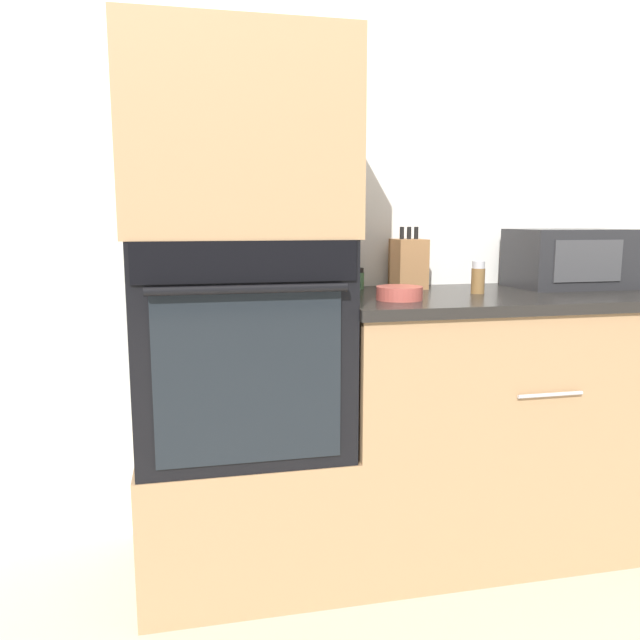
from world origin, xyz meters
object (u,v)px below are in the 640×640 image
(condiment_jar_far, at_px, (478,278))
(wall_oven, at_px, (239,341))
(bowl, at_px, (399,293))
(condiment_jar_near, at_px, (357,279))
(knife_block, at_px, (408,263))
(microwave, at_px, (571,258))
(condiment_jar_mid, at_px, (350,282))

(condiment_jar_far, bearing_deg, wall_oven, 179.93)
(bowl, height_order, condiment_jar_near, condiment_jar_near)
(wall_oven, xyz_separation_m, knife_block, (0.65, 0.21, 0.23))
(knife_block, distance_m, condiment_jar_near, 0.20)
(condiment_jar_far, bearing_deg, microwave, 14.61)
(microwave, height_order, condiment_jar_far, microwave)
(bowl, xyz_separation_m, condiment_jar_near, (-0.05, 0.33, 0.02))
(knife_block, bearing_deg, wall_oven, -161.91)
(condiment_jar_mid, bearing_deg, wall_oven, -157.25)
(condiment_jar_far, bearing_deg, condiment_jar_near, 148.06)
(condiment_jar_mid, bearing_deg, condiment_jar_near, 51.34)
(condiment_jar_near, bearing_deg, condiment_jar_far, -31.94)
(wall_oven, height_order, condiment_jar_near, wall_oven)
(wall_oven, height_order, knife_block, knife_block)
(bowl, bearing_deg, condiment_jar_near, 97.91)
(wall_oven, bearing_deg, condiment_jar_far, -0.07)
(condiment_jar_near, relative_size, condiment_jar_mid, 1.25)
(knife_block, relative_size, bowl, 1.52)
(microwave, distance_m, condiment_jar_mid, 0.85)
(knife_block, relative_size, condiment_jar_far, 2.03)
(microwave, bearing_deg, condiment_jar_far, -165.39)
(condiment_jar_far, bearing_deg, knife_block, 129.66)
(knife_block, bearing_deg, condiment_jar_mid, -170.73)
(microwave, bearing_deg, condiment_jar_near, 171.69)
(microwave, relative_size, condiment_jar_near, 5.56)
(wall_oven, bearing_deg, bowl, -11.60)
(wall_oven, bearing_deg, microwave, 5.07)
(wall_oven, distance_m, condiment_jar_near, 0.54)
(wall_oven, height_order, condiment_jar_mid, wall_oven)
(microwave, distance_m, condiment_jar_near, 0.81)
(condiment_jar_mid, bearing_deg, bowl, -72.01)
(bowl, bearing_deg, knife_block, 65.28)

